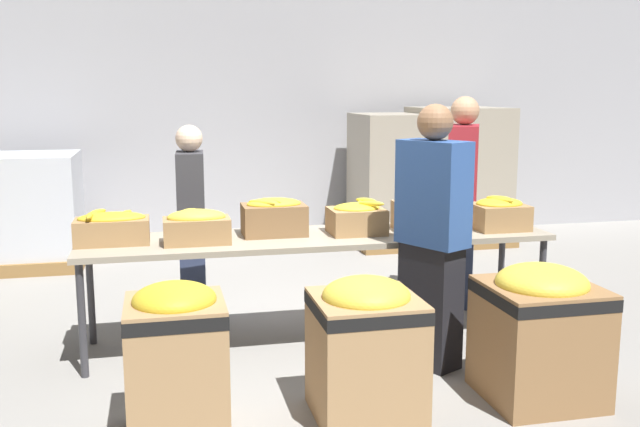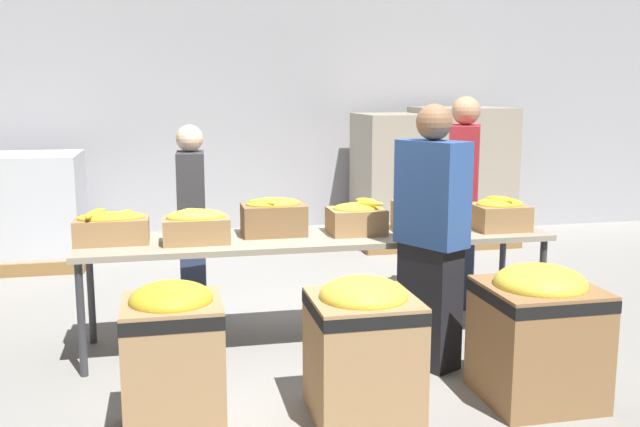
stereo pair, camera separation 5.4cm
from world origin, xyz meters
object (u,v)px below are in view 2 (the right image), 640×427
object	(u,v)px
banana_box_1	(196,226)
donation_bin_2	(538,329)
banana_box_5	(499,213)
donation_bin_0	(173,355)
banana_box_3	(356,218)
sorting_table	(318,242)
pallet_stack_0	(460,176)
pallet_stack_2	(32,211)
banana_box_2	(273,216)
volunteer_1	(463,203)
volunteer_2	(192,225)
banana_box_0	(111,227)
banana_box_4	(425,212)
donation_bin_1	(363,344)
pallet_stack_1	(400,181)
volunteer_0	(431,239)

from	to	relation	value
banana_box_1	donation_bin_2	xyz separation A→B (m)	(1.90, -1.15, -0.47)
banana_box_5	donation_bin_0	distance (m)	2.69
banana_box_3	sorting_table	bearing A→B (deg)	-179.97
pallet_stack_0	pallet_stack_2	size ratio (longest dim) A/B	1.38
pallet_stack_0	banana_box_2	bearing A→B (deg)	-132.21
volunteer_1	volunteer_2	xyz separation A→B (m)	(-2.23, 0.06, -0.11)
donation_bin_0	pallet_stack_0	xyz separation A→B (m)	(3.43, 4.29, 0.35)
sorting_table	banana_box_0	distance (m)	1.42
banana_box_3	banana_box_1	bearing A→B (deg)	-175.90
volunteer_2	pallet_stack_2	xyz separation A→B (m)	(-1.56, 2.21, -0.20)
banana_box_4	banana_box_5	distance (m)	0.55
pallet_stack_0	pallet_stack_2	world-z (taller)	pallet_stack_0
sorting_table	pallet_stack_0	size ratio (longest dim) A/B	2.07
banana_box_2	banana_box_3	distance (m)	0.59
banana_box_0	pallet_stack_0	world-z (taller)	pallet_stack_0
donation_bin_2	volunteer_2	bearing A→B (deg)	134.52
donation_bin_1	pallet_stack_1	world-z (taller)	pallet_stack_1
sorting_table	pallet_stack_1	distance (m)	3.46
sorting_table	donation_bin_0	world-z (taller)	donation_bin_0
sorting_table	banana_box_1	bearing A→B (deg)	-174.55
banana_box_0	donation_bin_2	distance (m)	2.80
volunteer_1	donation_bin_2	world-z (taller)	volunteer_1
banana_box_4	volunteer_0	world-z (taller)	volunteer_0
banana_box_1	donation_bin_2	distance (m)	2.27
banana_box_2	banana_box_3	world-z (taller)	banana_box_2
banana_box_2	pallet_stack_2	size ratio (longest dim) A/B	0.38
banana_box_4	pallet_stack_1	size ratio (longest dim) A/B	0.28
pallet_stack_1	pallet_stack_0	bearing A→B (deg)	0.83
volunteer_1	pallet_stack_1	world-z (taller)	volunteer_1
volunteer_2	pallet_stack_2	size ratio (longest dim) A/B	1.33
volunteer_1	donation_bin_2	size ratio (longest dim) A/B	2.16
banana_box_3	volunteer_0	xyz separation A→B (m)	(0.34, -0.59, -0.05)
volunteer_0	donation_bin_0	xyz separation A→B (m)	(-1.66, -0.64, -0.41)
volunteer_2	sorting_table	bearing A→B (deg)	53.77
banana_box_5	banana_box_0	bearing A→B (deg)	177.75
banana_box_1	donation_bin_0	distance (m)	1.25
banana_box_2	volunteer_1	bearing A→B (deg)	18.49
sorting_table	volunteer_2	xyz separation A→B (m)	(-0.85, 0.70, 0.03)
banana_box_0	volunteer_0	xyz separation A→B (m)	(2.03, -0.62, -0.04)
donation_bin_1	pallet_stack_0	world-z (taller)	pallet_stack_0
banana_box_1	pallet_stack_1	size ratio (longest dim) A/B	0.29
volunteer_0	banana_box_4	bearing A→B (deg)	-44.93
donation_bin_1	banana_box_4	bearing A→B (deg)	56.63
banana_box_0	pallet_stack_1	size ratio (longest dim) A/B	0.32
volunteer_0	donation_bin_2	distance (m)	0.88
banana_box_2	banana_box_5	world-z (taller)	banana_box_2
banana_box_1	donation_bin_1	bearing A→B (deg)	-53.67
pallet_stack_1	volunteer_1	bearing A→B (deg)	-96.05
sorting_table	pallet_stack_2	xyz separation A→B (m)	(-2.42, 2.91, -0.17)
banana_box_1	donation_bin_1	distance (m)	1.51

